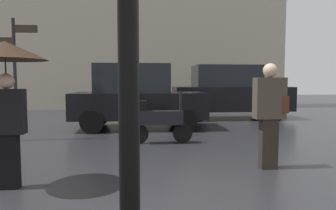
{
  "coord_description": "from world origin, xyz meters",
  "views": [
    {
      "loc": [
        0.01,
        -2.2,
        1.46
      ],
      "look_at": [
        0.65,
        4.71,
        0.93
      ],
      "focal_mm": 33.09,
      "sensor_mm": 36.0,
      "label": 1
    }
  ],
  "objects_px": {
    "pedestrian_with_bag": "(270,110)",
    "street_signpost": "(15,67)",
    "parked_car_left": "(230,92)",
    "parked_car_right": "(137,96)",
    "pedestrian_with_umbrella": "(6,68)",
    "parked_scooter": "(159,120)"
  },
  "relations": [
    {
      "from": "parked_car_right",
      "to": "parked_scooter",
      "type": "bearing_deg",
      "value": -88.95
    },
    {
      "from": "pedestrian_with_umbrella",
      "to": "parked_scooter",
      "type": "xyz_separation_m",
      "value": [
        2.21,
        2.9,
        -1.07
      ]
    },
    {
      "from": "parked_car_left",
      "to": "parked_car_right",
      "type": "bearing_deg",
      "value": -163.34
    },
    {
      "from": "pedestrian_with_umbrella",
      "to": "pedestrian_with_bag",
      "type": "distance_m",
      "value": 4.02
    },
    {
      "from": "pedestrian_with_umbrella",
      "to": "parked_scooter",
      "type": "height_order",
      "value": "pedestrian_with_umbrella"
    },
    {
      "from": "pedestrian_with_bag",
      "to": "parked_car_right",
      "type": "height_order",
      "value": "parked_car_right"
    },
    {
      "from": "parked_car_right",
      "to": "street_signpost",
      "type": "height_order",
      "value": "street_signpost"
    },
    {
      "from": "pedestrian_with_bag",
      "to": "street_signpost",
      "type": "relative_size",
      "value": 0.59
    },
    {
      "from": "parked_car_left",
      "to": "parked_car_right",
      "type": "height_order",
      "value": "parked_car_left"
    },
    {
      "from": "pedestrian_with_umbrella",
      "to": "parked_car_right",
      "type": "height_order",
      "value": "pedestrian_with_umbrella"
    },
    {
      "from": "pedestrian_with_bag",
      "to": "parked_scooter",
      "type": "xyz_separation_m",
      "value": [
        -1.71,
        2.29,
        -0.44
      ]
    },
    {
      "from": "pedestrian_with_bag",
      "to": "street_signpost",
      "type": "height_order",
      "value": "street_signpost"
    },
    {
      "from": "parked_car_left",
      "to": "parked_car_right",
      "type": "xyz_separation_m",
      "value": [
        -3.58,
        -2.18,
        -0.04
      ]
    },
    {
      "from": "pedestrian_with_bag",
      "to": "parked_car_left",
      "type": "height_order",
      "value": "parked_car_left"
    },
    {
      "from": "pedestrian_with_umbrella",
      "to": "street_signpost",
      "type": "bearing_deg",
      "value": -153.58
    },
    {
      "from": "parked_car_right",
      "to": "street_signpost",
      "type": "bearing_deg",
      "value": -160.32
    },
    {
      "from": "parked_car_left",
      "to": "street_signpost",
      "type": "distance_m",
      "value": 7.64
    },
    {
      "from": "pedestrian_with_bag",
      "to": "parked_scooter",
      "type": "height_order",
      "value": "pedestrian_with_bag"
    },
    {
      "from": "pedestrian_with_umbrella",
      "to": "parked_car_left",
      "type": "distance_m",
      "value": 9.17
    },
    {
      "from": "pedestrian_with_bag",
      "to": "parked_car_right",
      "type": "relative_size",
      "value": 0.43
    },
    {
      "from": "street_signpost",
      "to": "parked_car_right",
      "type": "bearing_deg",
      "value": 31.07
    },
    {
      "from": "pedestrian_with_umbrella",
      "to": "pedestrian_with_bag",
      "type": "height_order",
      "value": "pedestrian_with_umbrella"
    }
  ]
}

